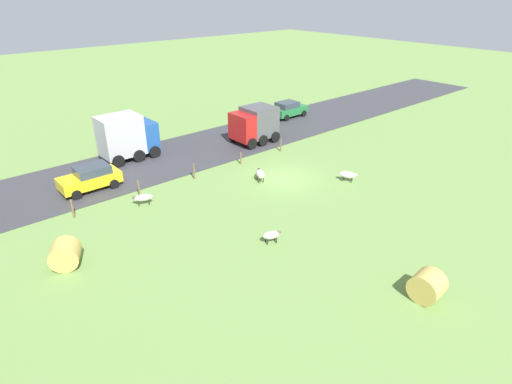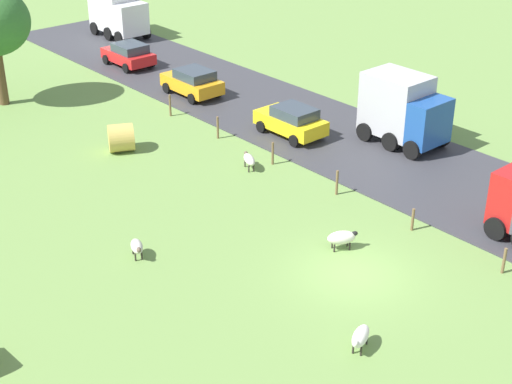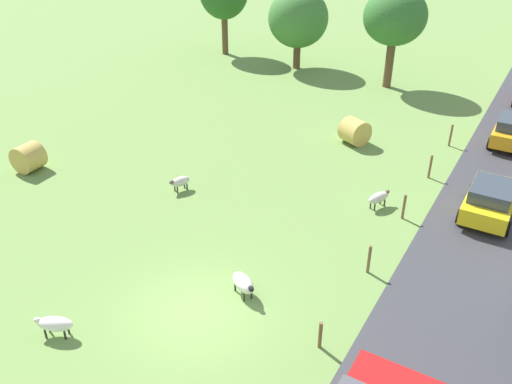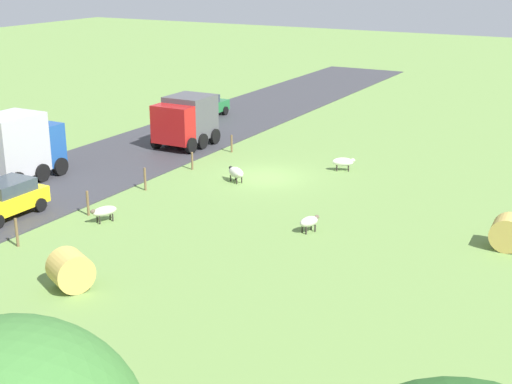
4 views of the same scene
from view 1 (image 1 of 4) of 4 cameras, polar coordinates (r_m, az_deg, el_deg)
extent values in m
plane|color=#6B8E47|center=(30.68, 4.00, 1.76)|extent=(160.00, 160.00, 0.00)
cube|color=#38383D|center=(37.28, -5.98, 6.30)|extent=(8.00, 80.00, 0.06)
ellipsoid|color=silver|center=(30.13, 0.59, 2.45)|extent=(1.28, 1.05, 0.55)
ellipsoid|color=black|center=(30.57, 0.37, 3.08)|extent=(0.31, 0.28, 0.20)
cylinder|color=#2D2823|center=(30.54, 0.18, 2.03)|extent=(0.07, 0.07, 0.32)
cylinder|color=#2D2823|center=(30.59, 0.74, 2.08)|extent=(0.07, 0.07, 0.32)
cylinder|color=#2D2823|center=(29.97, 0.43, 1.54)|extent=(0.07, 0.07, 0.32)
cylinder|color=#2D2823|center=(30.03, 0.99, 1.59)|extent=(0.07, 0.07, 0.32)
ellipsoid|color=beige|center=(23.02, 2.08, -5.87)|extent=(0.79, 1.06, 0.46)
ellipsoid|color=brown|center=(23.10, 3.14, -5.46)|extent=(0.27, 0.31, 0.20)
cylinder|color=#2D2823|center=(23.37, 2.57, -6.28)|extent=(0.07, 0.07, 0.31)
cylinder|color=#2D2823|center=(23.18, 2.78, -6.60)|extent=(0.07, 0.07, 0.31)
cylinder|color=#2D2823|center=(23.22, 1.34, -6.51)|extent=(0.07, 0.07, 0.31)
cylinder|color=#2D2823|center=(23.02, 1.55, -6.83)|extent=(0.07, 0.07, 0.31)
ellipsoid|color=beige|center=(27.78, -15.08, -0.74)|extent=(0.88, 1.25, 0.45)
ellipsoid|color=brown|center=(27.74, -16.25, -0.71)|extent=(0.27, 0.31, 0.20)
cylinder|color=#2D2823|center=(27.83, -15.64, -1.56)|extent=(0.07, 0.07, 0.34)
cylinder|color=#2D2823|center=(28.05, -15.67, -1.34)|extent=(0.07, 0.07, 0.34)
cylinder|color=#2D2823|center=(27.83, -14.33, -1.39)|extent=(0.07, 0.07, 0.34)
cylinder|color=#2D2823|center=(28.05, -14.37, -1.17)|extent=(0.07, 0.07, 0.34)
ellipsoid|color=white|center=(30.80, 12.35, 2.32)|extent=(1.27, 0.93, 0.48)
ellipsoid|color=silver|center=(30.67, 13.38, 2.32)|extent=(0.31, 0.27, 0.20)
cylinder|color=#2D2823|center=(31.01, 12.93, 1.72)|extent=(0.07, 0.07, 0.32)
cylinder|color=#2D2823|center=(30.77, 12.82, 1.53)|extent=(0.07, 0.07, 0.32)
cylinder|color=#2D2823|center=(31.12, 11.78, 1.93)|extent=(0.07, 0.07, 0.32)
cylinder|color=#2D2823|center=(30.88, 11.66, 1.75)|extent=(0.07, 0.07, 0.32)
cylinder|color=tan|center=(23.15, -24.54, -7.69)|extent=(1.78, 1.85, 1.43)
cylinder|color=tan|center=(20.62, 22.25, -11.75)|extent=(1.47, 1.28, 1.41)
cylinder|color=brown|center=(35.72, 3.39, 6.36)|extent=(0.12, 0.12, 1.09)
cylinder|color=brown|center=(33.05, -2.08, 4.63)|extent=(0.12, 0.12, 1.01)
cylinder|color=brown|center=(30.72, -8.43, 2.78)|extent=(0.12, 0.12, 1.19)
cylinder|color=brown|center=(28.90, -15.65, 0.44)|extent=(0.12, 0.12, 1.18)
cylinder|color=brown|center=(27.63, -23.69, -2.10)|extent=(0.12, 0.12, 1.23)
cube|color=#B21919|center=(36.59, -1.88, 8.79)|extent=(2.52, 1.20, 2.30)
cube|color=#4C4C51|center=(37.72, 0.42, 9.60)|extent=(2.52, 2.64, 2.62)
cylinder|color=black|center=(36.03, -0.58, 6.59)|extent=(0.30, 0.96, 0.96)
cylinder|color=black|center=(37.89, -3.06, 7.56)|extent=(0.30, 0.96, 0.96)
cylinder|color=black|center=(36.81, 0.93, 7.02)|extent=(0.30, 0.96, 0.96)
cylinder|color=black|center=(38.63, -1.57, 7.97)|extent=(0.30, 0.96, 0.96)
cylinder|color=black|center=(37.73, 2.60, 7.49)|extent=(0.30, 0.96, 0.96)
cylinder|color=black|center=(39.51, 0.08, 8.40)|extent=(0.30, 0.96, 0.96)
cube|color=#1E4C99|center=(35.85, -14.71, 7.55)|extent=(2.37, 1.20, 2.30)
cube|color=#B2B2B7|center=(34.90, -17.97, 7.33)|extent=(2.37, 3.16, 3.12)
cylinder|color=black|center=(37.24, -15.35, 6.30)|extent=(0.30, 0.96, 0.96)
cylinder|color=black|center=(35.22, -13.61, 5.35)|extent=(0.30, 0.96, 0.96)
cylinder|color=black|center=(36.72, -17.28, 5.75)|extent=(0.30, 0.96, 0.96)
cylinder|color=black|center=(34.67, -15.63, 4.76)|extent=(0.30, 0.96, 0.96)
cylinder|color=black|center=(36.14, -19.76, 5.05)|extent=(0.30, 0.96, 0.96)
cylinder|color=black|center=(34.05, -18.23, 4.00)|extent=(0.30, 0.96, 0.96)
cube|color=yellow|center=(30.89, -21.71, 1.55)|extent=(1.88, 3.97, 0.75)
cube|color=#333D47|center=(30.73, -21.40, 2.81)|extent=(1.65, 2.18, 0.56)
cylinder|color=black|center=(29.89, -23.23, -0.36)|extent=(0.22, 0.64, 0.64)
cylinder|color=black|center=(31.56, -24.36, 0.81)|extent=(0.22, 0.64, 0.64)
cylinder|color=black|center=(30.60, -18.74, 1.05)|extent=(0.22, 0.64, 0.64)
cylinder|color=black|center=(32.23, -20.07, 2.13)|extent=(0.22, 0.64, 0.64)
cube|color=#237238|center=(45.46, 4.51, 11.03)|extent=(1.92, 3.96, 0.75)
cube|color=#333D47|center=(45.09, 4.26, 11.77)|extent=(1.69, 2.18, 0.56)
cylinder|color=black|center=(47.09, 4.79, 11.09)|extent=(0.22, 0.64, 0.64)
cylinder|color=black|center=(45.82, 6.51, 10.58)|extent=(0.22, 0.64, 0.64)
cylinder|color=black|center=(45.36, 2.45, 10.56)|extent=(0.22, 0.64, 0.64)
cylinder|color=black|center=(44.04, 4.17, 10.02)|extent=(0.22, 0.64, 0.64)
camera|label=2|loc=(35.88, 53.10, 22.14)|focal=53.71mm
camera|label=3|loc=(41.71, 7.09, 26.01)|focal=37.35mm
camera|label=4|loc=(14.11, -117.70, -18.95)|focal=51.45mm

